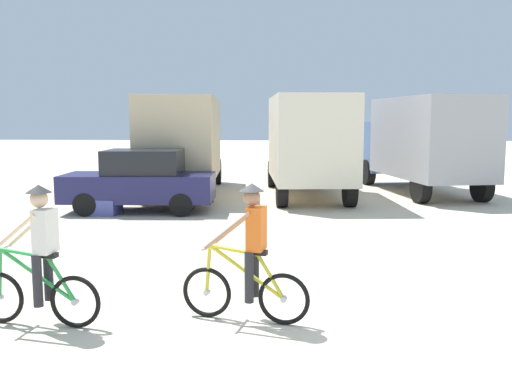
{
  "coord_description": "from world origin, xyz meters",
  "views": [
    {
      "loc": [
        0.19,
        -7.7,
        2.64
      ],
      "look_at": [
        -0.5,
        3.98,
        1.1
      ],
      "focal_mm": 39.44,
      "sensor_mm": 36.0,
      "label": 1
    }
  ],
  "objects_px": {
    "box_truck_tan_camper": "(183,140)",
    "supply_crate": "(105,206)",
    "cyclist_cowboy_hat": "(249,258)",
    "cyclist_orange_shirt": "(39,261)",
    "box_truck_cream_rv": "(307,141)",
    "sedan_parked": "(140,181)",
    "box_truck_grey_hauler": "(423,140)"
  },
  "relations": [
    {
      "from": "cyclist_orange_shirt",
      "to": "supply_crate",
      "type": "height_order",
      "value": "cyclist_orange_shirt"
    },
    {
      "from": "box_truck_tan_camper",
      "to": "cyclist_orange_shirt",
      "type": "relative_size",
      "value": 3.79
    },
    {
      "from": "box_truck_tan_camper",
      "to": "supply_crate",
      "type": "bearing_deg",
      "value": -106.51
    },
    {
      "from": "box_truck_cream_rv",
      "to": "cyclist_orange_shirt",
      "type": "relative_size",
      "value": 3.81
    },
    {
      "from": "box_truck_grey_hauler",
      "to": "sedan_parked",
      "type": "bearing_deg",
      "value": -153.0
    },
    {
      "from": "box_truck_tan_camper",
      "to": "cyclist_cowboy_hat",
      "type": "xyz_separation_m",
      "value": [
        3.22,
        -12.56,
        -1.03
      ]
    },
    {
      "from": "box_truck_grey_hauler",
      "to": "cyclist_orange_shirt",
      "type": "height_order",
      "value": "box_truck_grey_hauler"
    },
    {
      "from": "box_truck_tan_camper",
      "to": "cyclist_orange_shirt",
      "type": "distance_m",
      "value": 12.93
    },
    {
      "from": "sedan_parked",
      "to": "cyclist_orange_shirt",
      "type": "xyz_separation_m",
      "value": [
        1.06,
        -8.82,
        -0.04
      ]
    },
    {
      "from": "box_truck_tan_camper",
      "to": "cyclist_cowboy_hat",
      "type": "distance_m",
      "value": 13.01
    },
    {
      "from": "box_truck_grey_hauler",
      "to": "sedan_parked",
      "type": "distance_m",
      "value": 10.0
    },
    {
      "from": "supply_crate",
      "to": "sedan_parked",
      "type": "bearing_deg",
      "value": 30.04
    },
    {
      "from": "box_truck_cream_rv",
      "to": "supply_crate",
      "type": "bearing_deg",
      "value": -145.41
    },
    {
      "from": "box_truck_cream_rv",
      "to": "cyclist_orange_shirt",
      "type": "bearing_deg",
      "value": -107.03
    },
    {
      "from": "box_truck_grey_hauler",
      "to": "sedan_parked",
      "type": "relative_size",
      "value": 1.65
    },
    {
      "from": "box_truck_tan_camper",
      "to": "sedan_parked",
      "type": "xyz_separation_m",
      "value": [
        -0.47,
        -4.05,
        -0.99
      ]
    },
    {
      "from": "box_truck_tan_camper",
      "to": "box_truck_grey_hauler",
      "type": "height_order",
      "value": "same"
    },
    {
      "from": "box_truck_cream_rv",
      "to": "box_truck_grey_hauler",
      "type": "distance_m",
      "value": 4.21
    },
    {
      "from": "cyclist_orange_shirt",
      "to": "cyclist_cowboy_hat",
      "type": "height_order",
      "value": "same"
    },
    {
      "from": "box_truck_tan_camper",
      "to": "supply_crate",
      "type": "xyz_separation_m",
      "value": [
        -1.35,
        -4.56,
        -1.65
      ]
    },
    {
      "from": "cyclist_orange_shirt",
      "to": "supply_crate",
      "type": "xyz_separation_m",
      "value": [
        -1.94,
        8.31,
        -0.62
      ]
    },
    {
      "from": "sedan_parked",
      "to": "cyclist_cowboy_hat",
      "type": "bearing_deg",
      "value": -66.53
    },
    {
      "from": "box_truck_tan_camper",
      "to": "box_truck_grey_hauler",
      "type": "xyz_separation_m",
      "value": [
        8.4,
        0.46,
        0.0
      ]
    },
    {
      "from": "box_truck_cream_rv",
      "to": "cyclist_cowboy_hat",
      "type": "distance_m",
      "value": 12.01
    },
    {
      "from": "cyclist_orange_shirt",
      "to": "sedan_parked",
      "type": "bearing_deg",
      "value": 96.85
    },
    {
      "from": "box_truck_tan_camper",
      "to": "supply_crate",
      "type": "height_order",
      "value": "box_truck_tan_camper"
    },
    {
      "from": "box_truck_grey_hauler",
      "to": "supply_crate",
      "type": "height_order",
      "value": "box_truck_grey_hauler"
    },
    {
      "from": "cyclist_cowboy_hat",
      "to": "box_truck_tan_camper",
      "type": "bearing_deg",
      "value": 104.39
    },
    {
      "from": "cyclist_cowboy_hat",
      "to": "box_truck_grey_hauler",
      "type": "bearing_deg",
      "value": 68.33
    },
    {
      "from": "supply_crate",
      "to": "box_truck_tan_camper",
      "type": "bearing_deg",
      "value": 73.49
    },
    {
      "from": "box_truck_grey_hauler",
      "to": "sedan_parked",
      "type": "height_order",
      "value": "box_truck_grey_hauler"
    },
    {
      "from": "box_truck_grey_hauler",
      "to": "supply_crate",
      "type": "bearing_deg",
      "value": -152.72
    }
  ]
}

